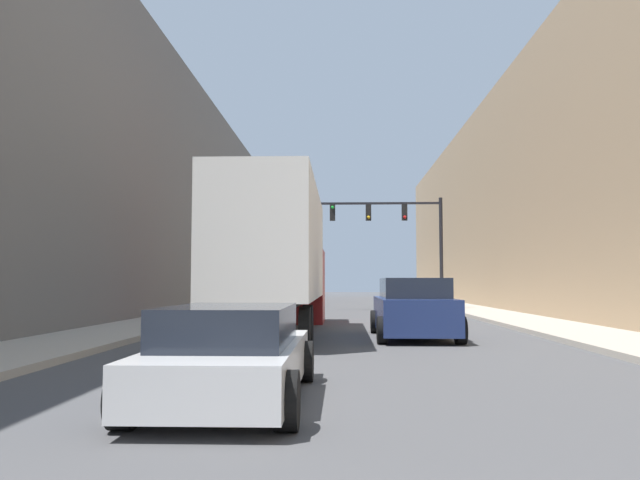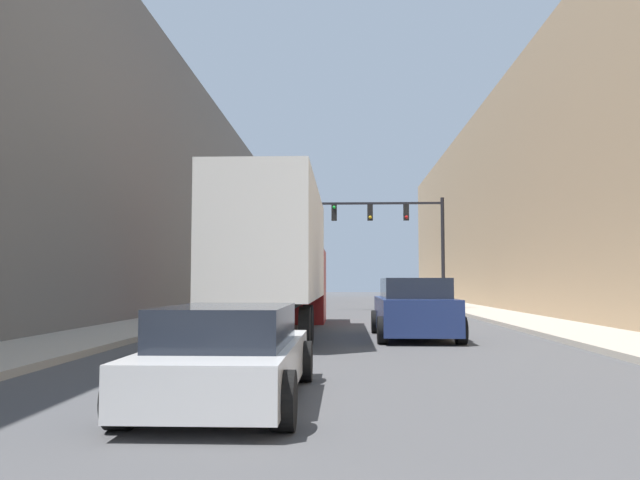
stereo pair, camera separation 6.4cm
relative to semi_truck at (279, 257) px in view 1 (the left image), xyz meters
name	(u,v)px [view 1 (the left image)]	position (x,y,z in m)	size (l,w,h in m)	color
sidewalk_right	(487,313)	(9.00, 11.32, -2.27)	(2.80, 80.00, 0.15)	#B2A899
sidewalk_left	(205,313)	(-4.80, 11.32, -2.27)	(2.80, 80.00, 0.15)	#B2A899
building_right	(575,188)	(13.40, 11.32, 3.85)	(6.00, 80.00, 12.40)	tan
building_left	(120,184)	(-9.21, 11.32, 4.15)	(6.00, 80.00, 13.01)	#66605B
semi_truck	(279,257)	(0.00, 0.00, 0.00)	(2.52, 12.68, 4.28)	silver
sedan_car	(232,355)	(0.52, -11.13, -1.74)	(1.99, 4.57, 1.26)	silver
suv_car	(413,309)	(3.97, -1.71, -1.54)	(2.23, 4.74, 1.68)	navy
traffic_signal_gantry	(400,229)	(5.19, 15.10, 2.19)	(8.09, 0.35, 6.25)	black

